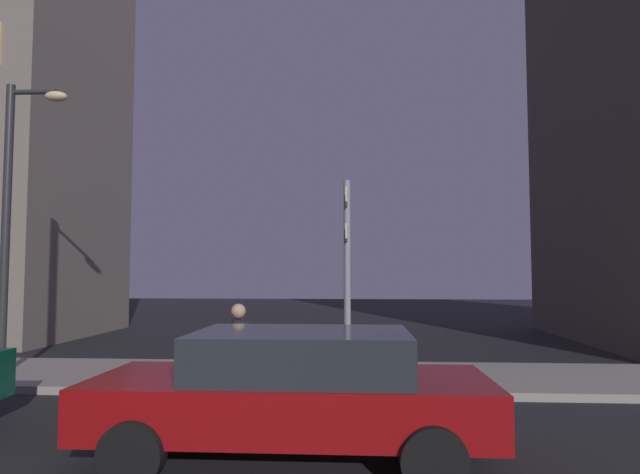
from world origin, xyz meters
TOP-DOWN VIEW (x-y plane):
  - sidewalk_kerb at (0.00, 6.33)m, footprint 40.00×3.07m
  - signpost at (1.43, 5.35)m, footprint 0.12×1.77m
  - street_lamp at (-5.00, 5.79)m, footprint 1.22×0.28m
  - car_far_oncoming at (0.89, 1.82)m, footprint 4.48×2.03m
  - cyclist at (-0.12, 3.78)m, footprint 1.82×0.34m

SIDE VIEW (x-z plane):
  - sidewalk_kerb at x=0.00m, z-range 0.00..0.14m
  - cyclist at x=-0.12m, z-range -0.06..1.55m
  - car_far_oncoming at x=0.89m, z-range 0.06..1.48m
  - signpost at x=1.43m, z-range 0.50..4.06m
  - street_lamp at x=-5.00m, z-range 0.63..6.24m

